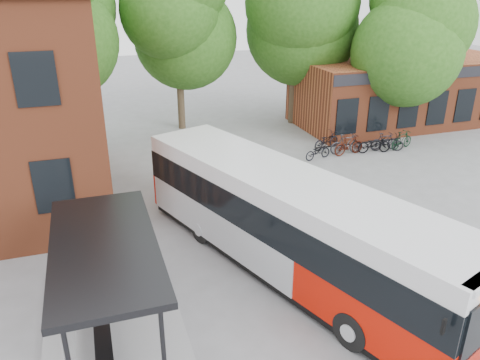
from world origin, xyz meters
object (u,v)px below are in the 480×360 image
object	(u,v)px
bicycle_0	(318,151)
bicycle_3	(349,145)
bus_shelter	(110,293)
bicycle_2	(326,140)
bicycle_7	(402,140)
bicycle_4	(374,144)
bicycle_5	(384,141)
bicycle_6	(387,143)
bicycle_1	(346,144)
city_bus	(287,225)

from	to	relation	value
bicycle_0	bicycle_3	xyz separation A→B (m)	(1.84, 0.07, 0.14)
bus_shelter	bicycle_0	world-z (taller)	bus_shelter
bicycle_2	bicycle_7	distance (m)	4.11
bicycle_4	bicycle_7	world-z (taller)	bicycle_7
bicycle_5	bicycle_6	bearing A→B (deg)	-171.00
bicycle_5	bicycle_1	bearing A→B (deg)	98.96
city_bus	bicycle_2	distance (m)	12.09
bicycle_0	bicycle_7	distance (m)	5.09
bicycle_1	bicycle_4	world-z (taller)	bicycle_1
city_bus	bicycle_1	bearing A→B (deg)	30.56
bicycle_3	bicycle_4	distance (m)	1.46
bicycle_6	bicycle_3	bearing A→B (deg)	104.70
bicycle_6	bicycle_7	size ratio (longest dim) A/B	1.07
bus_shelter	bicycle_2	bearing A→B (deg)	43.76
bicycle_4	city_bus	bearing A→B (deg)	143.89
city_bus	bicycle_4	world-z (taller)	city_bus
bicycle_7	bicycle_2	bearing A→B (deg)	54.67
bicycle_2	bicycle_4	xyz separation A→B (m)	(2.11, -1.38, -0.00)
bicycle_0	bicycle_4	world-z (taller)	bicycle_4
bicycle_4	bicycle_7	bearing A→B (deg)	-77.54
bicycle_0	bicycle_2	distance (m)	1.76
city_bus	bicycle_7	distance (m)	13.78
bicycle_1	bicycle_2	distance (m)	1.20
bus_shelter	bicycle_6	distance (m)	18.26
bicycle_2	bicycle_5	size ratio (longest dim) A/B	1.17
bicycle_2	bus_shelter	bearing A→B (deg)	113.38
bicycle_4	bicycle_2	bearing A→B (deg)	66.64
bicycle_2	bicycle_7	size ratio (longest dim) A/B	1.10
bicycle_2	bicycle_7	xyz separation A→B (m)	(3.90, -1.29, 0.02)
bicycle_3	bicycle_6	size ratio (longest dim) A/B	1.02
bus_shelter	bicycle_7	xyz separation A→B (m)	(16.05, 10.34, -0.95)
bicycle_3	bicycle_7	xyz separation A→B (m)	(3.24, -0.06, -0.05)
bus_shelter	bicycle_1	world-z (taller)	bus_shelter
bicycle_1	bicycle_2	bearing A→B (deg)	32.21
bus_shelter	bicycle_4	size ratio (longest dim) A/B	3.86
bicycle_0	bicycle_7	bearing A→B (deg)	-103.38
bicycle_2	bicycle_0	bearing A→B (deg)	117.44
bicycle_3	bicycle_4	world-z (taller)	bicycle_3
city_bus	bus_shelter	bearing A→B (deg)	176.97
bus_shelter	bicycle_7	bearing A→B (deg)	32.79
bicycle_1	bicycle_5	world-z (taller)	bicycle_1
bicycle_2	bicycle_3	world-z (taller)	bicycle_3
bicycle_7	bicycle_0	bearing A→B (deg)	73.11
bicycle_3	bicycle_5	bearing A→B (deg)	-94.36
bus_shelter	bicycle_6	size ratio (longest dim) A/B	3.91
bus_shelter	bicycle_1	xyz separation A→B (m)	(12.75, 10.59, -0.90)
bicycle_2	bicycle_4	bearing A→B (deg)	-143.45
bicycle_0	bicycle_1	size ratio (longest dim) A/B	0.86
bicycle_5	bicycle_6	size ratio (longest dim) A/B	0.87
bus_shelter	bicycle_2	distance (m)	16.84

